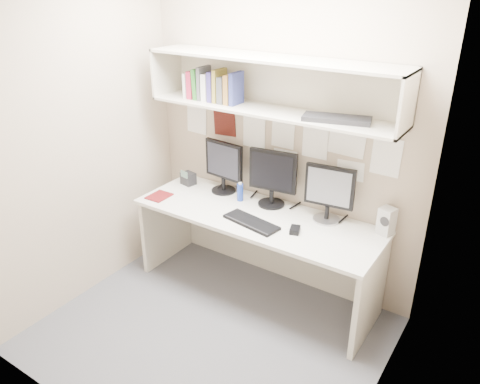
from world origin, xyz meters
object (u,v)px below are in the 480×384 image
Objects in this scene: monitor_center at (273,176)px; desk_phone at (188,178)px; desk at (256,253)px; speaker at (387,221)px; monitor_left at (224,165)px; keyboard at (251,222)px; monitor_right at (329,191)px; maroon_notebook at (159,196)px.

monitor_center reaches higher than desk_phone.
desk is 0.94m from desk_phone.
monitor_center reaches higher than desk.
monitor_left is at bearing -162.14° from speaker.
desk_phone is at bearing 170.35° from keyboard.
keyboard is at bearing -146.85° from monitor_right.
maroon_notebook is 1.39× the size of desk_phone.
monitor_left is at bearing 172.61° from monitor_center.
maroon_notebook is at bearing -167.77° from keyboard.
monitor_center is 1.06× the size of monitor_right.
monitor_left is (-0.47, 0.22, 0.61)m from desk.
monitor_left is at bearing 154.36° from keyboard.
monitor_left reaches higher than maroon_notebook.
speaker is (1.41, 0.04, -0.14)m from monitor_left.
monitor_right reaches higher than speaker.
desk is 0.41m from keyboard.
keyboard is at bearing -138.94° from speaker.
speaker is (0.94, 0.25, 0.47)m from desk.
speaker reaches higher than desk_phone.
speaker is at bearing 12.62° from maroon_notebook.
monitor_right is 0.97× the size of keyboard.
keyboard is 3.18× the size of desk_phone.
monitor_center is (0.01, 0.22, 0.62)m from desk.
desk is 10.06× the size of maroon_notebook.
monitor_center is 0.95m from speaker.
monitor_center is at bearing 173.52° from monitor_right.
desk_phone is at bearing -160.50° from speaker.
monitor_right is 0.63m from keyboard.
monitor_center is 2.26× the size of speaker.
monitor_right is 3.08× the size of desk_phone.
keyboard is at bearing -91.77° from monitor_center.
speaker reaches higher than keyboard.
keyboard reaches higher than desk.
speaker is 1.44× the size of desk_phone.
maroon_notebook is at bearing -162.43° from monitor_center.
desk_phone is (0.04, 0.35, 0.05)m from maroon_notebook.
monitor_left is at bearing 173.51° from monitor_right.
desk is 1.08m from speaker.
monitor_right reaches higher than keyboard.
monitor_center is (0.48, -0.00, 0.01)m from monitor_left.
monitor_right is at bearing -7.37° from monitor_center.
speaker is at bearing 14.79° from desk_phone.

